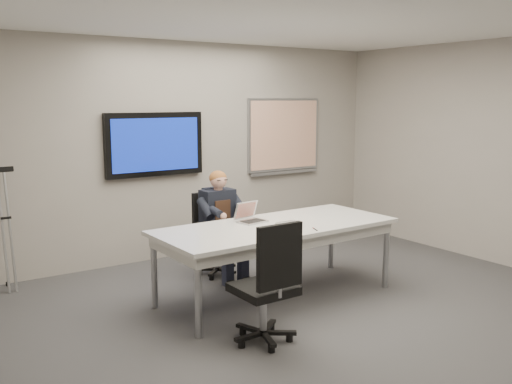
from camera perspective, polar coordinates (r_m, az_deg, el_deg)
floor at (r=5.48m, az=8.52°, el=-12.97°), size 6.00×6.00×0.02m
ceiling at (r=5.13m, az=9.31°, el=17.40°), size 6.00×6.00×0.02m
wall_back at (r=7.58m, az=-6.77°, el=4.19°), size 6.00×0.02×2.80m
conference_table at (r=5.93m, az=2.05°, el=-4.10°), size 2.56×1.10×0.78m
tv_display at (r=7.31m, az=-10.08°, el=4.71°), size 1.30×0.09×0.80m
whiteboard at (r=8.37m, az=2.81°, el=5.62°), size 1.25×0.08×1.10m
office_chair_far at (r=6.81m, az=-4.15°, el=-5.72°), size 0.50×0.50×0.97m
office_chair_near at (r=4.93m, az=1.07°, el=-11.29°), size 0.52×0.52×1.07m
seated_person at (r=6.57m, az=-3.11°, el=-4.46°), size 0.39×0.67×1.25m
crutch at (r=6.73m, az=-23.71°, el=-3.21°), size 0.43×0.66×1.45m
laptop at (r=6.04m, az=-0.64°, el=-2.48°), size 0.32×0.31×0.21m
name_tent at (r=5.62m, az=2.98°, el=-3.41°), size 0.25×0.09×0.10m
pen at (r=5.71m, az=5.92°, el=-3.71°), size 0.05×0.12×0.01m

